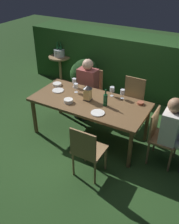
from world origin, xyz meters
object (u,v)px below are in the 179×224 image
Objects in this scene: chair_side_right_a at (91,88)px; bowl_olives at (68,101)px; person_in_cream at (175,130)px; plate_a at (98,113)px; bowl_salad at (57,84)px; potted_plant_corner at (85,74)px; lantern_centerpiece at (88,92)px; wine_glass_d at (74,81)px; potted_plant_by_hedge at (82,75)px; chair_side_right_b at (132,99)px; bowl_bread at (141,103)px; chair_head_far at (160,135)px; wine_glass_c at (112,90)px; green_bottle_on_table at (105,100)px; ice_bucket at (59,52)px; person_in_rust at (86,85)px; side_table at (60,65)px; wine_glass_a at (76,86)px; plate_b at (58,90)px; chair_side_left_b at (87,150)px; dining_table at (90,104)px; wine_glass_b at (122,92)px.

chair_side_right_a is 5.73× the size of bowl_olives.
person_in_cream reaches higher than plate_a.
bowl_salad is 0.19× the size of potted_plant_corner.
plate_a is (0.34, -0.29, -0.14)m from lantern_centerpiece.
potted_plant_by_hedge is (-0.47, 1.07, -0.40)m from wine_glass_d.
bowl_bread is (0.34, -0.53, 0.27)m from chair_side_right_b.
chair_head_far is 1.11m from wine_glass_c.
chair_head_far is 2.61m from potted_plant_by_hedge.
ice_bucket is (-2.08, 1.66, -0.06)m from green_bottle_on_table.
person_in_cream reaches higher than ice_bucket.
bowl_salad is at bearing -56.13° from ice_bucket.
person_in_rust is at bearing 138.18° from green_bottle_on_table.
wine_glass_a is at bearing -46.49° from side_table.
lantern_centerpiece reaches higher than side_table.
bowl_olives reaches higher than plate_b.
plate_a is 1.23m from bowl_salad.
wine_glass_a is 1.54× the size of bowl_bread.
chair_side_right_b is 1.00× the size of chair_side_left_b.
person_in_cream is 2.71m from potted_plant_corner.
wine_glass_c is (0.25, 0.35, 0.17)m from dining_table.
person_in_rust is 6.80× the size of wine_glass_c.
dining_table is 2.27× the size of chair_head_far.
lantern_centerpiece is at bearing 139.77° from plate_a.
potted_plant_by_hedge is (-1.42, 1.04, -0.40)m from wine_glass_b.
wine_glass_c is 1.54× the size of bowl_bread.
plate_a is at bearing -97.22° from chair_side_right_b.
chair_side_right_b is at bearing 26.33° from bowl_salad.
chair_side_left_b is 3.35m from side_table.
bowl_olives is (-0.72, -0.56, -0.09)m from wine_glass_b.
bowl_bread is at bearing -3.08° from wine_glass_c.
wine_glass_d is at bearing -100.19° from person_in_rust.
chair_side_left_b is at bearing -59.48° from person_in_rust.
chair_head_far is at bearing -5.53° from wine_glass_a.
lantern_centerpiece reaches higher than wine_glass_a.
chair_side_right_b is 0.68m from bowl_bread.
chair_side_left_b is 3.37m from ice_bucket.
potted_plant_corner is (-2.33, 1.39, -0.14)m from person_in_cream.
bowl_salad is (-0.46, 0.07, -0.10)m from wine_glass_a.
dining_table is at bearing -62.44° from chair_side_right_a.
side_table is at bearing 152.48° from bowl_bread.
wine_glass_c is 0.25× the size of side_table.
chair_side_left_b is 1.24m from bowl_bread.
potted_plant_corner is (-1.19, 1.40, -0.35)m from green_bottle_on_table.
chair_head_far is 4.18× the size of plate_b.
lantern_centerpiece is (-1.47, 0.02, 0.24)m from person_in_cream.
ice_bucket is at bearing 163.35° from potted_plant_corner.
lantern_centerpiece is (0.40, -0.64, 0.24)m from person_in_rust.
wine_glass_c is 0.98m from plate_b.
chair_side_left_b reaches higher than potted_plant_corner.
dining_table is 0.41m from plate_a.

